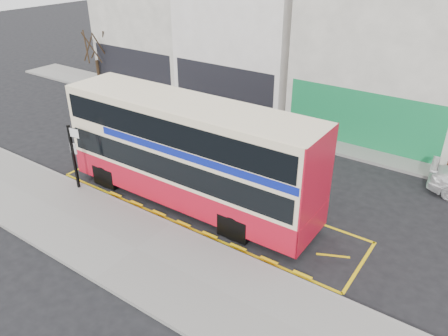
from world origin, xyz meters
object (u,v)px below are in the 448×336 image
Objects in this scene: double_decker_bus at (189,152)px; car_silver at (195,110)px; street_tree_left at (94,38)px; bus_stop_post at (74,151)px; car_grey at (251,126)px.

car_silver is (-5.87, 7.74, -1.76)m from double_decker_bus.
bus_stop_post is at bearing -44.04° from street_tree_left.
double_decker_bus is at bearing -29.17° from street_tree_left.
street_tree_left is (-10.58, 1.44, 2.98)m from car_silver.
double_decker_bus is at bearing -151.60° from car_silver.
car_silver is (-1.10, 9.84, -1.33)m from bus_stop_post.
car_silver is at bearing 126.76° from double_decker_bus.
double_decker_bus is at bearing 17.06° from bus_stop_post.
car_grey is 0.74× the size of street_tree_left.
street_tree_left reaches higher than bus_stop_post.
bus_stop_post is 9.99m from car_silver.
car_silver is at bearing 89.58° from bus_stop_post.
car_grey is at bearing -6.62° from street_tree_left.
double_decker_bus is 3.05× the size of car_silver.
car_silver is at bearing 105.00° from car_grey.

